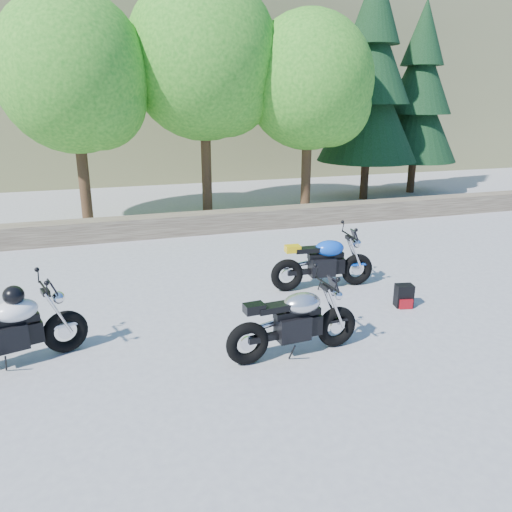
# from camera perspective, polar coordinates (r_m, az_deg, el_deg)

# --- Properties ---
(ground) EXTENTS (90.00, 90.00, 0.00)m
(ground) POSITION_cam_1_polar(r_m,az_deg,el_deg) (7.43, 0.85, -7.90)
(ground) COLOR gray
(ground) RESTS_ON ground
(stone_wall) EXTENTS (22.00, 0.55, 0.50)m
(stone_wall) POSITION_cam_1_polar(r_m,az_deg,el_deg) (12.41, -7.14, 3.72)
(stone_wall) COLOR brown
(stone_wall) RESTS_ON ground
(hillside) EXTENTS (80.00, 30.00, 15.00)m
(hillside) POSITION_cam_1_polar(r_m,az_deg,el_deg) (35.01, -9.78, 24.43)
(hillside) COLOR olive
(hillside) RESTS_ON ground
(tree_decid_left) EXTENTS (3.67, 3.67, 5.62)m
(tree_decid_left) POSITION_cam_1_polar(r_m,az_deg,el_deg) (13.51, -19.67, 18.49)
(tree_decid_left) COLOR #382314
(tree_decid_left) RESTS_ON ground
(tree_decid_mid) EXTENTS (4.08, 4.08, 6.24)m
(tree_decid_mid) POSITION_cam_1_polar(r_m,az_deg,el_deg) (14.25, -5.53, 20.91)
(tree_decid_mid) COLOR #382314
(tree_decid_mid) RESTS_ON ground
(tree_decid_right) EXTENTS (3.54, 3.54, 5.41)m
(tree_decid_right) POSITION_cam_1_polar(r_m,az_deg,el_deg) (14.52, 6.54, 18.68)
(tree_decid_right) COLOR #382314
(tree_decid_right) RESTS_ON ground
(conifer_near) EXTENTS (3.17, 3.17, 7.06)m
(conifer_near) POSITION_cam_1_polar(r_m,az_deg,el_deg) (16.78, 12.99, 18.83)
(conifer_near) COLOR #382314
(conifer_near) RESTS_ON ground
(conifer_far) EXTENTS (2.82, 2.82, 6.27)m
(conifer_far) POSITION_cam_1_polar(r_m,az_deg,el_deg) (18.45, 18.12, 17.00)
(conifer_far) COLOR #382314
(conifer_far) RESTS_ON ground
(silver_bike) EXTENTS (1.85, 0.59, 0.93)m
(silver_bike) POSITION_cam_1_polar(r_m,az_deg,el_deg) (6.46, 4.46, -7.61)
(silver_bike) COLOR black
(silver_bike) RESTS_ON ground
(white_bike) EXTENTS (1.84, 0.75, 1.04)m
(white_bike) POSITION_cam_1_polar(r_m,az_deg,el_deg) (6.87, -26.48, -7.42)
(white_bike) COLOR black
(white_bike) RESTS_ON ground
(blue_bike) EXTENTS (1.88, 0.60, 0.94)m
(blue_bike) POSITION_cam_1_polar(r_m,az_deg,el_deg) (8.76, 7.74, -0.79)
(blue_bike) COLOR black
(blue_bike) RESTS_ON ground
(backpack) EXTENTS (0.30, 0.27, 0.37)m
(backpack) POSITION_cam_1_polar(r_m,az_deg,el_deg) (8.34, 16.55, -4.41)
(backpack) COLOR black
(backpack) RESTS_ON ground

